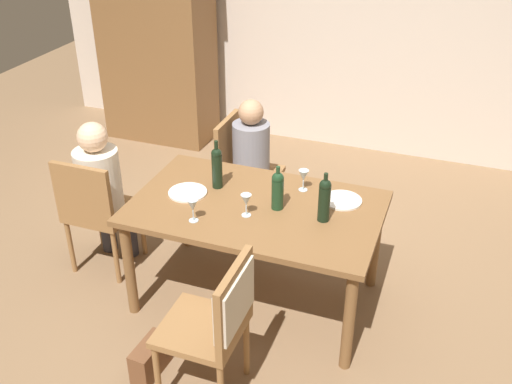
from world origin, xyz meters
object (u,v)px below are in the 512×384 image
object	(u,v)px
dining_table	(256,217)
wine_bottle_tall_green	(324,199)
chair_left_end	(95,208)
wine_glass_near_right	(246,201)
chair_near	(221,315)
dinner_plate_host	(342,200)
wine_glass_centre	(193,206)
person_man_bearded	(102,185)
wine_glass_near_left	(304,176)
handbag	(150,358)
chair_far_left	(241,165)
wine_bottle_dark_red	(217,167)
armoire_cabinet	(156,35)
person_woman_host	(254,156)
dinner_plate_guest_left	(188,192)
wine_bottle_short_olive	(278,189)

from	to	relation	value
dining_table	wine_bottle_tall_green	bearing A→B (deg)	-2.23
chair_left_end	wine_glass_near_right	distance (m)	1.21
dining_table	wine_glass_near_right	distance (m)	0.24
chair_near	dinner_plate_host	world-z (taller)	chair_near
dining_table	wine_glass_centre	size ratio (longest dim) A/B	10.72
person_man_bearded	wine_glass_near_left	size ratio (longest dim) A/B	7.70
dinner_plate_host	handbag	size ratio (longest dim) A/B	0.90
chair_far_left	wine_bottle_dark_red	world-z (taller)	wine_bottle_dark_red
wine_bottle_tall_green	wine_bottle_dark_red	world-z (taller)	wine_bottle_dark_red
person_man_bearded	dining_table	bearing A→B (deg)	-1.26
person_man_bearded	wine_glass_near_right	xyz separation A→B (m)	(1.16, -0.16, 0.19)
armoire_cabinet	handbag	bearing A→B (deg)	-63.53
person_woman_host	wine_bottle_tall_green	size ratio (longest dim) A/B	3.39
dinner_plate_guest_left	wine_bottle_short_olive	bearing A→B (deg)	2.70
chair_left_end	wine_glass_near_left	xyz separation A→B (m)	(1.41, 0.38, 0.32)
armoire_cabinet	handbag	size ratio (longest dim) A/B	7.79
wine_glass_centre	chair_far_left	bearing A→B (deg)	97.21
chair_near	wine_bottle_dark_red	world-z (taller)	wine_bottle_dark_red
wine_glass_centre	wine_glass_near_right	distance (m)	0.33
chair_near	wine_glass_near_left	xyz separation A→B (m)	(0.10, 1.17, 0.26)
chair_near	wine_bottle_short_olive	xyz separation A→B (m)	(0.01, 0.89, 0.29)
dinner_plate_host	chair_left_end	bearing A→B (deg)	-168.92
chair_far_left	chair_left_end	size ratio (longest dim) A/B	1.00
chair_near	wine_glass_near_left	world-z (taller)	chair_near
wine_bottle_dark_red	dinner_plate_guest_left	world-z (taller)	wine_bottle_dark_red
chair_near	wine_bottle_tall_green	bearing A→B (deg)	-20.76
wine_bottle_dark_red	wine_glass_near_right	size ratio (longest dim) A/B	2.30
wine_glass_near_left	chair_near	bearing A→B (deg)	-95.05
wine_bottle_short_olive	dinner_plate_host	world-z (taller)	wine_bottle_short_olive
person_man_bearded	wine_bottle_tall_green	xyz separation A→B (m)	(1.63, -0.04, 0.24)
dinner_plate_guest_left	chair_far_left	bearing A→B (deg)	87.89
chair_left_end	wine_glass_centre	xyz separation A→B (m)	(0.88, -0.21, 0.32)
wine_bottle_short_olive	dinner_plate_host	size ratio (longest dim) A/B	1.17
chair_near	wine_bottle_tall_green	xyz separation A→B (m)	(0.32, 0.85, 0.31)
person_man_bearded	wine_bottle_tall_green	distance (m)	1.64
wine_bottle_tall_green	wine_bottle_short_olive	size ratio (longest dim) A/B	1.10
dining_table	wine_bottle_tall_green	world-z (taller)	wine_bottle_tall_green
person_woman_host	wine_bottle_short_olive	world-z (taller)	person_woman_host
armoire_cabinet	person_woman_host	xyz separation A→B (m)	(1.57, -1.37, -0.46)
wine_bottle_dark_red	handbag	xyz separation A→B (m)	(-0.02, -1.01, -0.79)
chair_left_end	wine_glass_centre	world-z (taller)	chair_left_end
wine_bottle_tall_green	chair_left_end	bearing A→B (deg)	-177.54
dining_table	wine_glass_centre	bearing A→B (deg)	-134.76
wine_bottle_tall_green	wine_glass_near_right	size ratio (longest dim) A/B	2.18
handbag	person_woman_host	bearing A→B (deg)	89.47
armoire_cabinet	dinner_plate_guest_left	bearing A→B (deg)	-57.75
chair_far_left	wine_bottle_dark_red	bearing A→B (deg)	9.26
wine_glass_near_left	dinner_plate_host	size ratio (longest dim) A/B	0.59
dinner_plate_host	wine_bottle_tall_green	bearing A→B (deg)	-103.13
chair_left_end	dinner_plate_guest_left	bearing A→B (deg)	6.24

